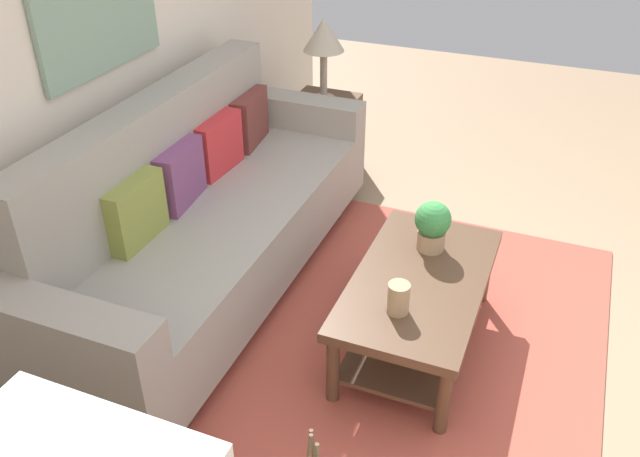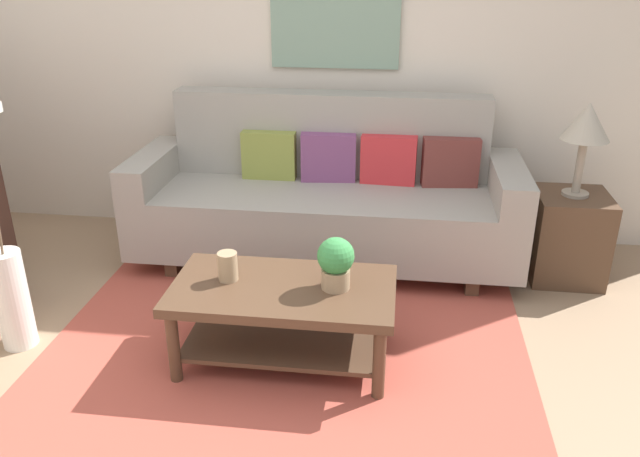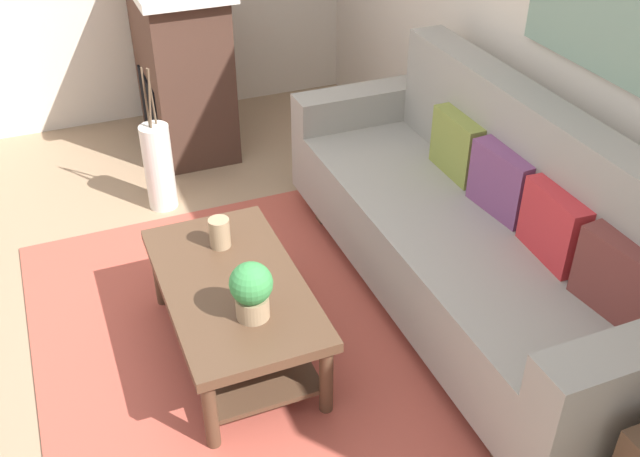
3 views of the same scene
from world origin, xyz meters
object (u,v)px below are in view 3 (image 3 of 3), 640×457
Objects in this scene: throw_pillow_olive at (459,145)px; potted_plant_tabletop at (251,289)px; fireplace at (182,63)px; throw_pillow_crimson at (555,225)px; throw_pillow_plum at (503,182)px; tabletop_vase at (220,233)px; coffee_table at (234,301)px; floor_vase at (159,167)px; throw_pillow_maroon at (619,278)px; couch at (474,231)px.

throw_pillow_olive is 1.37× the size of potted_plant_tabletop.
throw_pillow_crimson is at bearing 20.79° from fireplace.
throw_pillow_plum is at bearing 0.00° from throw_pillow_olive.
throw_pillow_plum is 2.46× the size of tabletop_vase.
potted_plant_tabletop is at bearing -1.31° from tabletop_vase.
coffee_table is 2.03× the size of floor_vase.
tabletop_vase is (-0.35, -1.30, -0.18)m from throw_pillow_plum.
throw_pillow_maroon is (0.40, 0.00, 0.00)m from throw_pillow_crimson.
throw_pillow_maroon is at bearing 48.70° from tabletop_vase.
couch is 9.52× the size of potted_plant_tabletop.
couch is 6.93× the size of throw_pillow_plum.
throw_pillow_olive is 0.66× the size of floor_vase.
floor_vase is at bearing -177.86° from potted_plant_tabletop.
floor_vase is at bearing -149.01° from throw_pillow_maroon.
tabletop_vase is at bearing 174.13° from coffee_table.
throw_pillow_maroon is at bearing 57.05° from coffee_table.
coffee_table is at bearing -92.78° from throw_pillow_plum.
couch is 0.49m from throw_pillow_olive.
tabletop_vase is 1.96m from fireplace.
throw_pillow_maroon is 1.45m from potted_plant_tabletop.
couch is 1.21m from potted_plant_tabletop.
coffee_table is (-0.06, -1.33, -0.37)m from throw_pillow_plum.
throw_pillow_olive is at bearing 92.32° from tabletop_vase.
fireplace is at bearing 171.99° from coffee_table.
couch is at bearing 39.96° from floor_vase.
couch is 2.27× the size of coffee_table.
throw_pillow_maroon is 1.37× the size of potted_plant_tabletop.
coffee_table is at bearing -5.87° from tabletop_vase.
throw_pillow_maroon is at bearing 0.00° from throw_pillow_plum.
throw_pillow_olive is 0.31× the size of fireplace.
couch reaches higher than throw_pillow_plum.
throw_pillow_crimson reaches higher than tabletop_vase.
throw_pillow_crimson is 2.87m from fireplace.
throw_pillow_crimson is 0.31× the size of fireplace.
tabletop_vase is 0.54m from potted_plant_tabletop.
throw_pillow_olive is 0.33× the size of coffee_table.
floor_vase is (-1.49, -1.25, -0.16)m from couch.
coffee_table is (-0.86, -1.33, -0.37)m from throw_pillow_maroon.
floor_vase is (-1.49, -1.37, -0.41)m from throw_pillow_plum.
potted_plant_tabletop is at bearing -6.81° from fireplace.
coffee_table is 0.34m from tabletop_vase.
potted_plant_tabletop is (0.19, -1.31, -0.11)m from throw_pillow_plum.
throw_pillow_crimson is 0.66× the size of floor_vase.
throw_pillow_crimson is 1.51m from tabletop_vase.
floor_vase is at bearing -140.04° from couch.
couch reaches higher than tabletop_vase.
throw_pillow_olive is 1.00× the size of throw_pillow_crimson.
fireplace reaches higher than throw_pillow_plum.
throw_pillow_olive is 1.44m from potted_plant_tabletop.
fireplace is (-3.08, -1.02, -0.09)m from throw_pillow_maroon.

